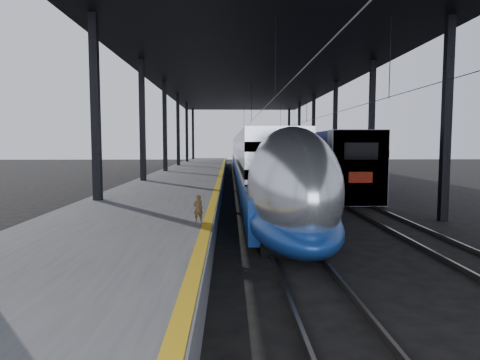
{
  "coord_description": "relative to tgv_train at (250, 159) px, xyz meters",
  "views": [
    {
      "loc": [
        -0.02,
        -13.81,
        3.47
      ],
      "look_at": [
        0.41,
        3.37,
        2.0
      ],
      "focal_mm": 32.0,
      "sensor_mm": 36.0,
      "label": 1
    }
  ],
  "objects": [
    {
      "name": "ground",
      "position": [
        -2.0,
        -27.62,
        -1.95
      ],
      "size": [
        160.0,
        160.0,
        0.0
      ],
      "primitive_type": "plane",
      "color": "black",
      "rests_on": "ground"
    },
    {
      "name": "platform",
      "position": [
        -5.5,
        -7.62,
        -1.45
      ],
      "size": [
        6.0,
        80.0,
        1.0
      ],
      "primitive_type": "cube",
      "color": "#4C4C4F",
      "rests_on": "ground"
    },
    {
      "name": "yellow_strip",
      "position": [
        -2.7,
        -7.62,
        -0.94
      ],
      "size": [
        0.3,
        80.0,
        0.01
      ],
      "primitive_type": "cube",
      "color": "gold",
      "rests_on": "platform"
    },
    {
      "name": "rails",
      "position": [
        2.5,
        -7.62,
        -1.87
      ],
      "size": [
        6.52,
        80.0,
        0.16
      ],
      "color": "slate",
      "rests_on": "ground"
    },
    {
      "name": "canopy",
      "position": [
        -0.1,
        -7.62,
        7.17
      ],
      "size": [
        18.0,
        75.0,
        9.47
      ],
      "color": "black",
      "rests_on": "ground"
    },
    {
      "name": "tgv_train",
      "position": [
        0.0,
        0.0,
        0.0
      ],
      "size": [
        2.9,
        65.2,
        4.16
      ],
      "color": "silver",
      "rests_on": "ground"
    },
    {
      "name": "second_train",
      "position": [
        5.0,
        8.48,
        0.19
      ],
      "size": [
        3.06,
        56.05,
        4.22
      ],
      "color": "navy",
      "rests_on": "ground"
    },
    {
      "name": "child",
      "position": [
        -3.0,
        -28.1,
        -0.52
      ],
      "size": [
        0.37,
        0.3,
        0.86
      ],
      "primitive_type": "imported",
      "rotation": [
        0.0,
        0.0,
        3.49
      ],
      "color": "#51391B",
      "rests_on": "platform"
    }
  ]
}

